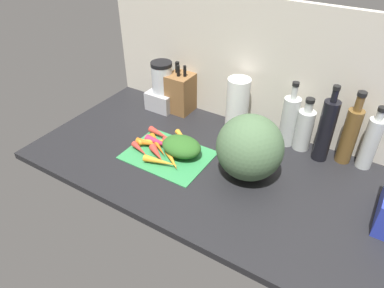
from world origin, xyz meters
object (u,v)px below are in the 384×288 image
object	(u,v)px
carrot_8	(156,141)
bottle_1	(304,129)
bottle_4	(370,142)
carrot_3	(161,162)
carrot_4	(161,134)
knife_block	(181,92)
carrot_1	(172,161)
carrot_2	(148,143)
carrot_9	(167,147)
cutting_board	(168,155)
paper_towel_roll	(237,105)
carrot_10	(140,149)
carrot_5	(190,149)
carrot_7	(157,154)
blender_appliance	(163,89)
bottle_3	(350,134)
bottle_2	(326,130)
carrot_11	(183,138)
winter_squash	(250,147)
bottle_0	(289,120)
carrot_6	(162,144)

from	to	relation	value
carrot_8	bottle_1	distance (cm)	65.49
bottle_4	carrot_3	bearing A→B (deg)	-147.90
carrot_4	knife_block	world-z (taller)	knife_block
carrot_1	carrot_2	size ratio (longest dim) A/B	1.14
carrot_2	carrot_9	world-z (taller)	carrot_2
cutting_board	paper_towel_roll	bearing A→B (deg)	65.84
carrot_10	bottle_1	xyz separation A→B (cm)	(58.64, 41.74, 7.91)
carrot_5	carrot_7	distance (cm)	14.81
blender_appliance	bottle_1	world-z (taller)	blender_appliance
carrot_7	bottle_1	size ratio (longest dim) A/B	0.44
blender_appliance	bottle_3	distance (cm)	92.11
bottle_2	bottle_4	world-z (taller)	bottle_2
carrot_9	bottle_3	xyz separation A→B (cm)	(67.86, 34.52, 11.27)
carrot_10	carrot_11	distance (cm)	20.79
winter_squash	bottle_4	xyz separation A→B (cm)	(39.25, 30.62, -1.25)
carrot_1	carrot_11	world-z (taller)	carrot_1
carrot_5	carrot_11	size ratio (longest dim) A/B	1.08
carrot_4	bottle_0	distance (cm)	58.37
carrot_2	bottle_2	bearing A→B (deg)	26.28
carrot_4	bottle_4	size ratio (longest dim) A/B	0.49
carrot_4	carrot_6	size ratio (longest dim) A/B	0.80
carrot_11	cutting_board	bearing A→B (deg)	-90.54
cutting_board	carrot_10	world-z (taller)	carrot_10
carrot_10	bottle_1	distance (cm)	72.41
bottle_4	carrot_11	bearing A→B (deg)	-160.93
carrot_1	carrot_10	distance (cm)	16.68
carrot_3	bottle_3	xyz separation A→B (cm)	(63.72, 44.52, 11.19)
carrot_1	blender_appliance	bearing A→B (deg)	130.09
carrot_3	bottle_1	bearing A→B (deg)	44.09
carrot_7	knife_block	world-z (taller)	knife_block
carrot_10	carrot_11	xyz separation A→B (cm)	(11.49, 17.33, -0.13)
carrot_1	winter_squash	xyz separation A→B (cm)	(29.18, 11.16, 11.13)
carrot_2	carrot_7	distance (cm)	9.20
carrot_9	knife_block	bearing A→B (deg)	113.40
blender_appliance	knife_block	bearing A→B (deg)	16.29
bottle_0	carrot_9	bearing A→B (deg)	-141.42
carrot_11	winter_squash	size ratio (longest dim) A/B	0.49
carrot_6	paper_towel_roll	world-z (taller)	paper_towel_roll
winter_squash	blender_appliance	xyz separation A→B (cm)	(-61.02, 26.68, -2.31)
carrot_2	paper_towel_roll	size ratio (longest dim) A/B	0.41
carrot_8	winter_squash	world-z (taller)	winter_squash
bottle_0	cutting_board	bearing A→B (deg)	-137.80
carrot_11	bottle_3	bearing A→B (deg)	20.80
cutting_board	knife_block	size ratio (longest dim) A/B	1.42
carrot_1	carrot_10	bearing A→B (deg)	-176.58
carrot_9	bottle_1	size ratio (longest dim) A/B	0.50
carrot_7	carrot_4	bearing A→B (deg)	120.46
carrot_11	bottle_4	distance (cm)	78.48
carrot_6	winter_squash	size ratio (longest dim) A/B	0.65
winter_squash	carrot_8	bearing A→B (deg)	-175.28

